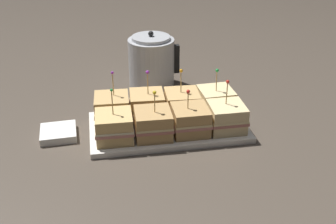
{
  "coord_description": "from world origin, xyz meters",
  "views": [
    {
      "loc": [
        -0.2,
        -1.12,
        0.66
      ],
      "look_at": [
        0.0,
        0.0,
        0.06
      ],
      "focal_mm": 45.0,
      "sensor_mm": 36.0,
      "label": 1
    }
  ],
  "objects_px": {
    "serving_platter": "(168,127)",
    "sandwich_back_center_right": "(182,104)",
    "sandwich_front_center_left": "(153,124)",
    "sandwich_back_center_left": "(147,106)",
    "sandwich_front_far_left": "(114,127)",
    "sandwich_front_center_right": "(190,120)",
    "sandwich_front_far_right": "(226,117)",
    "sandwich_back_far_left": "(112,109)",
    "napkin_stack": "(58,133)",
    "sandwich_back_far_right": "(216,101)",
    "kettle_steel": "(151,62)"
  },
  "relations": [
    {
      "from": "serving_platter",
      "to": "sandwich_back_center_right",
      "type": "distance_m",
      "value": 0.09
    },
    {
      "from": "sandwich_front_center_left",
      "to": "serving_platter",
      "type": "bearing_deg",
      "value": 46.22
    },
    {
      "from": "sandwich_back_center_left",
      "to": "sandwich_back_center_right",
      "type": "relative_size",
      "value": 1.03
    },
    {
      "from": "sandwich_front_far_left",
      "to": "sandwich_back_center_left",
      "type": "height_order",
      "value": "sandwich_back_center_left"
    },
    {
      "from": "sandwich_front_center_right",
      "to": "sandwich_back_center_right",
      "type": "bearing_deg",
      "value": 90.98
    },
    {
      "from": "sandwich_back_center_left",
      "to": "sandwich_back_center_right",
      "type": "distance_m",
      "value": 0.11
    },
    {
      "from": "sandwich_front_far_left",
      "to": "sandwich_front_far_right",
      "type": "height_order",
      "value": "sandwich_front_far_left"
    },
    {
      "from": "sandwich_back_far_left",
      "to": "napkin_stack",
      "type": "relative_size",
      "value": 1.48
    },
    {
      "from": "sandwich_front_far_left",
      "to": "sandwich_front_center_right",
      "type": "bearing_deg",
      "value": -0.09
    },
    {
      "from": "sandwich_front_far_right",
      "to": "sandwich_back_far_right",
      "type": "xyz_separation_m",
      "value": [
        -0.0,
        0.11,
        0.0
      ]
    },
    {
      "from": "sandwich_back_far_left",
      "to": "kettle_steel",
      "type": "bearing_deg",
      "value": 60.72
    },
    {
      "from": "sandwich_front_far_left",
      "to": "sandwich_front_center_left",
      "type": "relative_size",
      "value": 1.08
    },
    {
      "from": "sandwich_back_far_right",
      "to": "sandwich_front_center_right",
      "type": "bearing_deg",
      "value": -134.59
    },
    {
      "from": "serving_platter",
      "to": "sandwich_front_far_left",
      "type": "bearing_deg",
      "value": -162.06
    },
    {
      "from": "sandwich_back_far_left",
      "to": "sandwich_front_far_left",
      "type": "bearing_deg",
      "value": -90.51
    },
    {
      "from": "serving_platter",
      "to": "sandwich_back_far_left",
      "type": "bearing_deg",
      "value": 161.37
    },
    {
      "from": "sandwich_front_center_left",
      "to": "sandwich_back_far_left",
      "type": "xyz_separation_m",
      "value": [
        -0.11,
        0.11,
        0.0
      ]
    },
    {
      "from": "sandwich_back_far_right",
      "to": "sandwich_back_center_right",
      "type": "bearing_deg",
      "value": -178.78
    },
    {
      "from": "sandwich_front_center_right",
      "to": "sandwich_back_center_right",
      "type": "distance_m",
      "value": 0.11
    },
    {
      "from": "sandwich_front_center_right",
      "to": "sandwich_back_center_left",
      "type": "distance_m",
      "value": 0.16
    },
    {
      "from": "sandwich_front_far_right",
      "to": "sandwich_back_center_left",
      "type": "xyz_separation_m",
      "value": [
        -0.23,
        0.11,
        0.0
      ]
    },
    {
      "from": "sandwich_front_center_left",
      "to": "sandwich_back_center_left",
      "type": "relative_size",
      "value": 0.92
    },
    {
      "from": "sandwich_front_center_right",
      "to": "sandwich_back_far_left",
      "type": "distance_m",
      "value": 0.25
    },
    {
      "from": "sandwich_back_far_left",
      "to": "sandwich_back_far_right",
      "type": "xyz_separation_m",
      "value": [
        0.33,
        0.0,
        -0.0
      ]
    },
    {
      "from": "kettle_steel",
      "to": "sandwich_front_far_left",
      "type": "bearing_deg",
      "value": -112.31
    },
    {
      "from": "sandwich_back_center_left",
      "to": "sandwich_back_far_right",
      "type": "bearing_deg",
      "value": -0.15
    },
    {
      "from": "sandwich_front_far_left",
      "to": "sandwich_front_far_right",
      "type": "xyz_separation_m",
      "value": [
        0.34,
        -0.0,
        0.0
      ]
    },
    {
      "from": "sandwich_front_center_left",
      "to": "sandwich_back_far_right",
      "type": "relative_size",
      "value": 0.95
    },
    {
      "from": "sandwich_back_center_right",
      "to": "napkin_stack",
      "type": "distance_m",
      "value": 0.39
    },
    {
      "from": "sandwich_front_center_left",
      "to": "sandwich_front_far_right",
      "type": "xyz_separation_m",
      "value": [
        0.22,
        0.0,
        -0.0
      ]
    },
    {
      "from": "napkin_stack",
      "to": "sandwich_front_far_right",
      "type": "bearing_deg",
      "value": -8.44
    },
    {
      "from": "sandwich_front_center_right",
      "to": "serving_platter",
      "type": "bearing_deg",
      "value": 136.33
    },
    {
      "from": "sandwich_front_center_left",
      "to": "sandwich_back_far_left",
      "type": "distance_m",
      "value": 0.16
    },
    {
      "from": "sandwich_front_far_right",
      "to": "kettle_steel",
      "type": "height_order",
      "value": "kettle_steel"
    },
    {
      "from": "sandwich_front_center_right",
      "to": "sandwich_front_far_right",
      "type": "relative_size",
      "value": 0.89
    },
    {
      "from": "sandwich_front_center_right",
      "to": "sandwich_back_center_left",
      "type": "height_order",
      "value": "sandwich_back_center_left"
    },
    {
      "from": "sandwich_back_center_right",
      "to": "sandwich_back_far_right",
      "type": "relative_size",
      "value": 1.02
    },
    {
      "from": "sandwich_front_far_right",
      "to": "sandwich_back_far_left",
      "type": "xyz_separation_m",
      "value": [
        -0.34,
        0.11,
        0.0
      ]
    },
    {
      "from": "kettle_steel",
      "to": "napkin_stack",
      "type": "xyz_separation_m",
      "value": [
        -0.33,
        -0.33,
        -0.08
      ]
    },
    {
      "from": "sandwich_front_center_right",
      "to": "sandwich_front_far_right",
      "type": "height_order",
      "value": "sandwich_front_far_right"
    },
    {
      "from": "sandwich_back_center_left",
      "to": "napkin_stack",
      "type": "relative_size",
      "value": 1.47
    },
    {
      "from": "sandwich_back_far_right",
      "to": "kettle_steel",
      "type": "bearing_deg",
      "value": 119.69
    },
    {
      "from": "sandwich_front_far_left",
      "to": "napkin_stack",
      "type": "bearing_deg",
      "value": 156.15
    },
    {
      "from": "sandwich_back_far_right",
      "to": "sandwich_back_far_left",
      "type": "bearing_deg",
      "value": -179.94
    },
    {
      "from": "sandwich_back_center_right",
      "to": "sandwich_back_far_left",
      "type": "bearing_deg",
      "value": 179.47
    },
    {
      "from": "sandwich_front_center_left",
      "to": "kettle_steel",
      "type": "bearing_deg",
      "value": 82.56
    },
    {
      "from": "sandwich_front_far_right",
      "to": "kettle_steel",
      "type": "bearing_deg",
      "value": 112.62
    },
    {
      "from": "sandwich_front_far_right",
      "to": "sandwich_back_center_right",
      "type": "relative_size",
      "value": 1.0
    },
    {
      "from": "sandwich_front_center_left",
      "to": "napkin_stack",
      "type": "height_order",
      "value": "sandwich_front_center_left"
    },
    {
      "from": "sandwich_back_center_left",
      "to": "kettle_steel",
      "type": "bearing_deg",
      "value": 79.29
    }
  ]
}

